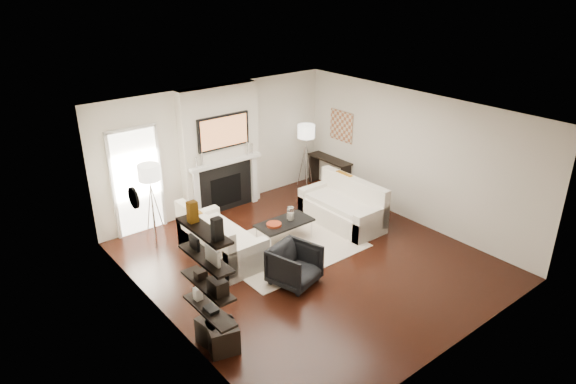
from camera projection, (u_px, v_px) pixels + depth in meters
room_envelope at (310, 192)px, 8.75m from camera, size 6.00×6.00×6.00m
chimney_breast at (221, 150)px, 10.80m from camera, size 1.80×0.25×2.70m
fireplace_surround at (226, 188)px, 11.04m from camera, size 1.30×0.02×1.04m
firebox at (226, 191)px, 11.07m from camera, size 0.75×0.02×0.65m
mantel_pilaster_l at (197, 195)px, 10.59m from camera, size 0.12×0.08×1.10m
mantel_pilaster_r at (254, 179)px, 11.42m from camera, size 0.12×0.08×1.10m
mantel_shelf at (226, 162)px, 10.76m from camera, size 1.70×0.18×0.07m
tv_body at (224, 132)px, 10.52m from camera, size 1.20×0.06×0.70m
tv_screen at (224, 132)px, 10.49m from camera, size 1.10×0.00×0.62m
candlestick_l_tall at (202, 159)px, 10.38m from camera, size 0.04×0.04×0.30m
candlestick_l_short at (196, 162)px, 10.32m from camera, size 0.04×0.04×0.24m
candlestick_r_tall at (247, 148)px, 11.01m from camera, size 0.04×0.04×0.30m
candlestick_r_short at (252, 148)px, 11.10m from camera, size 0.04×0.04×0.24m
hallway_panel at (137, 182)px, 9.94m from camera, size 0.90×0.02×2.10m
door_trim_l at (113, 189)px, 9.65m from camera, size 0.06×0.06×2.16m
door_trim_r at (160, 177)px, 10.20m from camera, size 0.06×0.06×2.16m
door_trim_top at (130, 129)px, 9.49m from camera, size 1.02×0.06×0.06m
rug at (287, 247)px, 9.74m from camera, size 2.60×2.00×0.01m
loveseat_left_base at (222, 246)px, 9.34m from camera, size 0.85×1.80×0.42m
loveseat_left_back at (205, 236)px, 9.02m from camera, size 0.18×1.80×0.80m
loveseat_left_arm_n at (247, 260)px, 8.73m from camera, size 0.85×0.18×0.60m
loveseat_left_arm_s at (199, 226)px, 9.89m from camera, size 0.85×0.18×0.60m
loveseat_left_cushion at (223, 233)px, 9.27m from camera, size 0.63×1.44×0.10m
pillow_left_orange at (195, 220)px, 9.16m from camera, size 0.10×0.42×0.42m
pillow_left_charcoal at (213, 233)px, 8.73m from camera, size 0.10×0.40×0.40m
loveseat_right_base at (341, 214)px, 10.56m from camera, size 0.85×1.80×0.42m
loveseat_right_back at (354, 196)px, 10.63m from camera, size 0.18×1.80×0.80m
loveseat_right_arm_n at (371, 224)px, 9.95m from camera, size 0.85×0.18×0.60m
loveseat_right_arm_s at (315, 197)px, 11.10m from camera, size 0.85×0.18×0.60m
loveseat_right_cushion at (340, 203)px, 10.43m from camera, size 0.63×1.44×0.10m
pillow_right_orange at (344, 183)px, 10.76m from camera, size 0.10×0.42×0.42m
pillow_right_charcoal at (365, 192)px, 10.33m from camera, size 0.10×0.40×0.40m
coffee_table at (284, 223)px, 9.78m from camera, size 1.10×0.55×0.04m
coffee_leg_nw at (271, 245)px, 9.42m from camera, size 0.02×0.02×0.38m
coffee_leg_ne at (312, 229)px, 10.00m from camera, size 0.02×0.02×0.38m
coffee_leg_sw at (257, 236)px, 9.74m from camera, size 0.02×0.02×0.38m
coffee_leg_se at (297, 221)px, 10.31m from camera, size 0.02×0.02×0.38m
hurricane_glass at (291, 213)px, 9.80m from camera, size 0.14×0.14×0.24m
hurricane_candle at (291, 216)px, 9.83m from camera, size 0.11×0.11×0.16m
copper_bowl at (274, 224)px, 9.62m from camera, size 0.28×0.28×0.05m
armchair at (295, 264)px, 8.49m from camera, size 0.87×0.84×0.74m
lamp_left_post at (154, 214)px, 9.67m from camera, size 0.02×0.02×1.20m
lamp_left_shade at (149, 172)px, 9.32m from camera, size 0.40×0.40×0.30m
lamp_left_leg_a at (159, 213)px, 9.73m from camera, size 0.25×0.02×1.23m
lamp_left_leg_b at (149, 213)px, 9.70m from camera, size 0.14×0.22×1.23m
lamp_left_leg_c at (153, 217)px, 9.57m from camera, size 0.14×0.22×1.23m
lamp_right_post at (306, 166)px, 12.00m from camera, size 0.02×0.02×1.20m
lamp_right_shade at (306, 131)px, 11.66m from camera, size 0.40×0.40×0.30m
lamp_right_leg_a at (309, 165)px, 12.07m from camera, size 0.25×0.02×1.23m
lamp_right_leg_b at (301, 166)px, 12.04m from camera, size 0.14×0.22×1.23m
lamp_right_leg_c at (307, 168)px, 11.90m from camera, size 0.14×0.22×1.23m
console_top at (330, 159)px, 12.06m from camera, size 0.35×1.20×0.04m
console_leg_n at (346, 181)px, 11.82m from camera, size 0.30×0.04×0.71m
console_leg_s at (314, 168)px, 12.61m from camera, size 0.30×0.04×0.71m
wall_art at (341, 126)px, 11.70m from camera, size 0.03×0.70×0.70m
shelf_bottom at (210, 310)px, 6.80m from camera, size 0.25×1.00×0.03m
shelf_lower at (208, 285)px, 6.63m from camera, size 0.25×1.00×0.04m
shelf_upper at (206, 258)px, 6.47m from camera, size 0.25×1.00×0.04m
shelf_top at (204, 230)px, 6.31m from camera, size 0.25×1.00×0.04m
decor_magfile_a at (217, 229)px, 6.01m from camera, size 0.12×0.10×0.28m
decor_magfile_b at (192, 212)px, 6.43m from camera, size 0.12×0.10×0.28m
decor_frame_a at (213, 256)px, 6.29m from camera, size 0.04×0.30×0.22m
decor_frame_b at (194, 243)px, 6.62m from camera, size 0.04×0.22×0.18m
decor_wine_rack at (218, 286)px, 6.40m from camera, size 0.18×0.25×0.20m
decor_box_small at (201, 275)px, 6.72m from camera, size 0.15×0.12×0.12m
decor_books at (211, 309)px, 6.75m from camera, size 0.14×0.20×0.05m
decor_box_tall at (198, 294)px, 6.96m from camera, size 0.10×0.10×0.18m
clock_rim at (134, 198)px, 7.69m from camera, size 0.04×0.34×0.34m
clock_face at (135, 198)px, 7.70m from camera, size 0.01×0.29×0.29m
ottoman_near at (215, 330)px, 7.20m from camera, size 0.46×0.46×0.40m
ottoman_far at (223, 337)px, 7.06m from camera, size 0.49×0.49×0.40m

